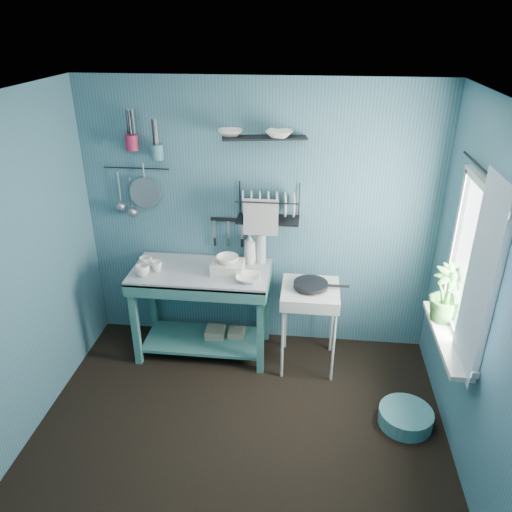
# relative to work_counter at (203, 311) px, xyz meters

# --- Properties ---
(floor) EXTENTS (3.20, 3.20, 0.00)m
(floor) POSITION_rel_work_counter_xyz_m (0.49, -1.17, -0.44)
(floor) COLOR black
(floor) RESTS_ON ground
(ceiling) EXTENTS (3.20, 3.20, 0.00)m
(ceiling) POSITION_rel_work_counter_xyz_m (0.49, -1.17, 2.06)
(ceiling) COLOR silver
(ceiling) RESTS_ON ground
(wall_back) EXTENTS (3.20, 0.00, 3.20)m
(wall_back) POSITION_rel_work_counter_xyz_m (0.49, 0.33, 0.81)
(wall_back) COLOR #396575
(wall_back) RESTS_ON ground
(wall_left) EXTENTS (0.00, 3.00, 3.00)m
(wall_left) POSITION_rel_work_counter_xyz_m (-1.11, -1.17, 0.81)
(wall_left) COLOR #396575
(wall_left) RESTS_ON ground
(wall_right) EXTENTS (0.00, 3.00, 3.00)m
(wall_right) POSITION_rel_work_counter_xyz_m (2.09, -1.17, 0.81)
(wall_right) COLOR #396575
(wall_right) RESTS_ON ground
(work_counter) EXTENTS (1.27, 0.68, 0.88)m
(work_counter) POSITION_rel_work_counter_xyz_m (0.00, 0.00, 0.00)
(work_counter) COLOR #377570
(work_counter) RESTS_ON floor
(mug_left) EXTENTS (0.12, 0.12, 0.10)m
(mug_left) POSITION_rel_work_counter_xyz_m (-0.48, -0.16, 0.49)
(mug_left) COLOR white
(mug_left) RESTS_ON work_counter
(mug_mid) EXTENTS (0.14, 0.14, 0.09)m
(mug_mid) POSITION_rel_work_counter_xyz_m (-0.38, -0.06, 0.48)
(mug_mid) COLOR white
(mug_mid) RESTS_ON work_counter
(mug_right) EXTENTS (0.17, 0.17, 0.10)m
(mug_right) POSITION_rel_work_counter_xyz_m (-0.50, 0.00, 0.49)
(mug_right) COLOR white
(mug_right) RESTS_ON work_counter
(wash_tub) EXTENTS (0.28, 0.22, 0.10)m
(wash_tub) POSITION_rel_work_counter_xyz_m (0.25, -0.02, 0.49)
(wash_tub) COLOR silver
(wash_tub) RESTS_ON work_counter
(tub_bowl) EXTENTS (0.20, 0.19, 0.06)m
(tub_bowl) POSITION_rel_work_counter_xyz_m (0.25, -0.02, 0.57)
(tub_bowl) COLOR white
(tub_bowl) RESTS_ON wash_tub
(soap_bottle) EXTENTS (0.12, 0.12, 0.30)m
(soap_bottle) POSITION_rel_work_counter_xyz_m (0.42, 0.20, 0.59)
(soap_bottle) COLOR silver
(soap_bottle) RESTS_ON work_counter
(water_bottle) EXTENTS (0.09, 0.09, 0.28)m
(water_bottle) POSITION_rel_work_counter_xyz_m (0.52, 0.22, 0.58)
(water_bottle) COLOR #ABB7BE
(water_bottle) RESTS_ON work_counter
(counter_bowl) EXTENTS (0.22, 0.22, 0.05)m
(counter_bowl) POSITION_rel_work_counter_xyz_m (0.45, -0.15, 0.46)
(counter_bowl) COLOR white
(counter_bowl) RESTS_ON work_counter
(hotplate_stand) EXTENTS (0.51, 0.51, 0.80)m
(hotplate_stand) POSITION_rel_work_counter_xyz_m (0.99, -0.08, -0.04)
(hotplate_stand) COLOR silver
(hotplate_stand) RESTS_ON floor
(frying_pan) EXTENTS (0.30, 0.30, 0.03)m
(frying_pan) POSITION_rel_work_counter_xyz_m (0.99, -0.08, 0.40)
(frying_pan) COLOR black
(frying_pan) RESTS_ON hotplate_stand
(knife_strip) EXTENTS (0.32, 0.02, 0.03)m
(knife_strip) POSITION_rel_work_counter_xyz_m (0.21, 0.30, 0.81)
(knife_strip) COLOR black
(knife_strip) RESTS_ON wall_back
(dish_rack) EXTENTS (0.58, 0.33, 0.32)m
(dish_rack) POSITION_rel_work_counter_xyz_m (0.58, 0.20, 1.02)
(dish_rack) COLOR black
(dish_rack) RESTS_ON wall_back
(upper_shelf) EXTENTS (0.72, 0.29, 0.01)m
(upper_shelf) POSITION_rel_work_counter_xyz_m (0.54, 0.23, 1.58)
(upper_shelf) COLOR black
(upper_shelf) RESTS_ON wall_back
(shelf_bowl_left) EXTENTS (0.23, 0.23, 0.05)m
(shelf_bowl_left) POSITION_rel_work_counter_xyz_m (0.26, 0.23, 1.65)
(shelf_bowl_left) COLOR white
(shelf_bowl_left) RESTS_ON upper_shelf
(shelf_bowl_right) EXTENTS (0.25, 0.25, 0.05)m
(shelf_bowl_right) POSITION_rel_work_counter_xyz_m (0.67, 0.23, 1.60)
(shelf_bowl_right) COLOR white
(shelf_bowl_right) RESTS_ON upper_shelf
(utensil_cup_magenta) EXTENTS (0.11, 0.11, 0.13)m
(utensil_cup_magenta) POSITION_rel_work_counter_xyz_m (-0.61, 0.25, 1.51)
(utensil_cup_magenta) COLOR #9D1D41
(utensil_cup_magenta) RESTS_ON wall_back
(utensil_cup_teal) EXTENTS (0.11, 0.11, 0.13)m
(utensil_cup_teal) POSITION_rel_work_counter_xyz_m (-0.39, 0.25, 1.43)
(utensil_cup_teal) COLOR teal
(utensil_cup_teal) RESTS_ON wall_back
(colander) EXTENTS (0.28, 0.03, 0.28)m
(colander) POSITION_rel_work_counter_xyz_m (-0.54, 0.28, 1.05)
(colander) COLOR #94969C
(colander) RESTS_ON wall_back
(ladle_outer) EXTENTS (0.01, 0.01, 0.30)m
(ladle_outer) POSITION_rel_work_counter_xyz_m (-0.79, 0.29, 1.08)
(ladle_outer) COLOR #94969C
(ladle_outer) RESTS_ON wall_back
(ladle_inner) EXTENTS (0.01, 0.01, 0.30)m
(ladle_inner) POSITION_rel_work_counter_xyz_m (-0.68, 0.29, 1.03)
(ladle_inner) COLOR #94969C
(ladle_inner) RESTS_ON wall_back
(hook_rail) EXTENTS (0.60, 0.01, 0.01)m
(hook_rail) POSITION_rel_work_counter_xyz_m (-0.61, 0.30, 1.27)
(hook_rail) COLOR black
(hook_rail) RESTS_ON wall_back
(window_glass) EXTENTS (0.00, 1.10, 1.10)m
(window_glass) POSITION_rel_work_counter_xyz_m (2.07, -0.72, 0.96)
(window_glass) COLOR white
(window_glass) RESTS_ON wall_right
(windowsill) EXTENTS (0.16, 0.95, 0.04)m
(windowsill) POSITION_rel_work_counter_xyz_m (1.99, -0.72, 0.37)
(windowsill) COLOR silver
(windowsill) RESTS_ON wall_right
(curtain) EXTENTS (0.00, 1.35, 1.35)m
(curtain) POSITION_rel_work_counter_xyz_m (2.01, -1.02, 1.01)
(curtain) COLOR white
(curtain) RESTS_ON wall_right
(curtain_rod) EXTENTS (0.02, 1.05, 0.02)m
(curtain_rod) POSITION_rel_work_counter_xyz_m (2.03, -0.72, 1.61)
(curtain_rod) COLOR black
(curtain_rod) RESTS_ON wall_right
(potted_plant) EXTENTS (0.32, 0.32, 0.45)m
(potted_plant) POSITION_rel_work_counter_xyz_m (1.99, -0.51, 0.62)
(potted_plant) COLOR #346E2C
(potted_plant) RESTS_ON windowsill
(storage_tin_large) EXTENTS (0.18, 0.18, 0.22)m
(storage_tin_large) POSITION_rel_work_counter_xyz_m (0.10, 0.05, -0.33)
(storage_tin_large) COLOR gray
(storage_tin_large) RESTS_ON floor
(storage_tin_small) EXTENTS (0.15, 0.15, 0.20)m
(storage_tin_small) POSITION_rel_work_counter_xyz_m (0.30, 0.08, -0.34)
(storage_tin_small) COLOR gray
(storage_tin_small) RESTS_ON floor
(floor_basin) EXTENTS (0.42, 0.42, 0.13)m
(floor_basin) POSITION_rel_work_counter_xyz_m (1.78, -0.77, -0.37)
(floor_basin) COLOR teal
(floor_basin) RESTS_ON floor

